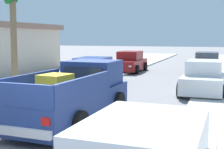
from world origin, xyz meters
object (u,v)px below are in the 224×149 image
Objects in this scene: car_left_far at (204,78)px; car_right_far at (94,73)px; car_left_mid at (207,64)px; pickup_truck at (74,96)px; car_left_near at (130,62)px.

car_left_far and car_right_far have the same top height.
car_left_mid is 0.99× the size of car_right_far.
pickup_truck reaches higher than car_left_mid.
car_left_near is 7.48m from car_right_far.
car_left_near is at bearing -175.43° from car_left_mid.
car_left_near and car_right_far have the same top height.
car_left_mid and car_right_far have the same top height.
car_right_far is (-5.67, 0.40, 0.00)m from car_left_far.
car_left_mid is 1.00× the size of car_left_far.
car_left_mid is at bearing 55.61° from car_right_far.
pickup_truck is 1.23× the size of car_left_mid.
pickup_truck is at bearing -102.68° from car_left_mid.
car_right_far is at bearing -124.39° from car_left_mid.
car_left_far is 0.99× the size of car_right_far.
car_left_near and car_left_mid have the same top height.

